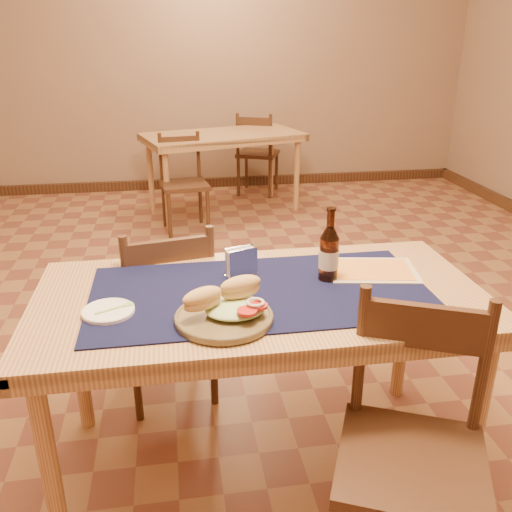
{
  "coord_description": "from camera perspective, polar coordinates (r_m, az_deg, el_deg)",
  "views": [
    {
      "loc": [
        -0.29,
        -2.52,
        1.61
      ],
      "look_at": [
        0.0,
        -0.7,
        0.85
      ],
      "focal_mm": 38.0,
      "sensor_mm": 36.0,
      "label": 1
    }
  ],
  "objects": [
    {
      "name": "room",
      "position": [
        2.54,
        -2.61,
        17.68
      ],
      "size": [
        6.04,
        7.04,
        2.84
      ],
      "color": "#966841",
      "rests_on": "ground"
    },
    {
      "name": "main_table",
      "position": [
        1.98,
        0.46,
        -5.99
      ],
      "size": [
        1.6,
        0.8,
        0.75
      ],
      "color": "tan",
      "rests_on": "ground"
    },
    {
      "name": "placemat",
      "position": [
        1.94,
        0.47,
        -3.77
      ],
      "size": [
        1.2,
        0.6,
        0.01
      ],
      "primitive_type": "cube",
      "color": "#0E1033",
      "rests_on": "main_table"
    },
    {
      "name": "baseboard",
      "position": [
        2.97,
        -2.15,
        -9.24
      ],
      "size": [
        6.0,
        7.0,
        0.1
      ],
      "color": "#452B18",
      "rests_on": "ground"
    },
    {
      "name": "back_table",
      "position": [
        5.18,
        -3.49,
        11.87
      ],
      "size": [
        1.58,
        1.09,
        0.75
      ],
      "color": "tan",
      "rests_on": "ground"
    },
    {
      "name": "chair_main_far",
      "position": [
        2.48,
        -9.37,
        -5.57
      ],
      "size": [
        0.47,
        0.47,
        0.88
      ],
      "color": "#452B18",
      "rests_on": "ground"
    },
    {
      "name": "chair_main_near",
      "position": [
        1.76,
        16.17,
        -18.83
      ],
      "size": [
        0.56,
        0.56,
        0.91
      ],
      "color": "#452B18",
      "rests_on": "ground"
    },
    {
      "name": "chair_back_near",
      "position": [
        4.74,
        -7.64,
        7.78
      ],
      "size": [
        0.43,
        0.43,
        0.83
      ],
      "color": "#452B18",
      "rests_on": "ground"
    },
    {
      "name": "chair_back_far",
      "position": [
        5.81,
        0.11,
        10.87
      ],
      "size": [
        0.52,
        0.52,
        0.87
      ],
      "color": "#452B18",
      "rests_on": "ground"
    },
    {
      "name": "sandwich_plate",
      "position": [
        1.74,
        -3.16,
        -5.68
      ],
      "size": [
        0.32,
        0.32,
        0.12
      ],
      "color": "brown",
      "rests_on": "placemat"
    },
    {
      "name": "side_plate",
      "position": [
        1.85,
        -15.29,
        -5.58
      ],
      "size": [
        0.17,
        0.17,
        0.01
      ],
      "color": "white",
      "rests_on": "placemat"
    },
    {
      "name": "fork",
      "position": [
        1.85,
        -14.38,
        -5.27
      ],
      "size": [
        0.13,
        0.07,
        0.0
      ],
      "color": "#88C66C",
      "rests_on": "side_plate"
    },
    {
      "name": "beer_bottle",
      "position": [
        2.01,
        7.68,
        0.27
      ],
      "size": [
        0.07,
        0.07,
        0.28
      ],
      "color": "#471D0C",
      "rests_on": "placemat"
    },
    {
      "name": "napkin_holder",
      "position": [
        2.04,
        -1.54,
        -0.67
      ],
      "size": [
        0.13,
        0.08,
        0.11
      ],
      "color": "silver",
      "rests_on": "placemat"
    },
    {
      "name": "menu_card",
      "position": [
        2.14,
        12.19,
        -1.44
      ],
      "size": [
        0.37,
        0.3,
        0.01
      ],
      "color": "beige",
      "rests_on": "placemat"
    }
  ]
}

